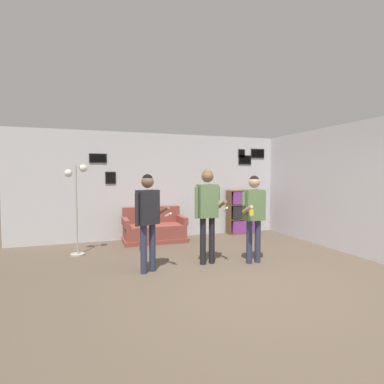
{
  "coord_description": "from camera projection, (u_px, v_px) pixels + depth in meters",
  "views": [
    {
      "loc": [
        -2.2,
        -3.65,
        1.63
      ],
      "look_at": [
        -0.26,
        1.98,
        1.29
      ],
      "focal_mm": 28.0,
      "sensor_mm": 36.0,
      "label": 1
    }
  ],
  "objects": [
    {
      "name": "person_player_foreground_left",
      "position": [
        148.0,
        212.0,
        4.97
      ],
      "size": [
        0.59,
        0.38,
        1.65
      ],
      "color": "#2D334C",
      "rests_on": "ground_plane"
    },
    {
      "name": "couch",
      "position": [
        154.0,
        230.0,
        7.36
      ],
      "size": [
        1.51,
        0.8,
        0.83
      ],
      "color": "brown",
      "rests_on": "ground_plane"
    },
    {
      "name": "wall_back",
      "position": [
        177.0,
        185.0,
        7.93
      ],
      "size": [
        8.13,
        0.08,
        2.7
      ],
      "color": "silver",
      "rests_on": "ground_plane"
    },
    {
      "name": "person_player_foreground_center",
      "position": [
        207.0,
        205.0,
        5.44
      ],
      "size": [
        0.51,
        0.45,
        1.74
      ],
      "color": "black",
      "rests_on": "ground_plane"
    },
    {
      "name": "floor_lamp",
      "position": [
        76.0,
        193.0,
        6.02
      ],
      "size": [
        0.44,
        0.28,
        1.84
      ],
      "color": "#ADA89E",
      "rests_on": "ground_plane"
    },
    {
      "name": "wall_right",
      "position": [
        320.0,
        187.0,
        6.98
      ],
      "size": [
        0.06,
        6.35,
        2.7
      ],
      "color": "silver",
      "rests_on": "ground_plane"
    },
    {
      "name": "bookshelf",
      "position": [
        243.0,
        212.0,
        8.37
      ],
      "size": [
        0.92,
        0.3,
        1.21
      ],
      "color": "brown",
      "rests_on": "ground_plane"
    },
    {
      "name": "person_watcher_holding_cup",
      "position": [
        254.0,
        210.0,
        5.51
      ],
      "size": [
        0.5,
        0.42,
        1.62
      ],
      "color": "#2D334C",
      "rests_on": "ground_plane"
    },
    {
      "name": "ground_plane",
      "position": [
        255.0,
        290.0,
        4.25
      ],
      "size": [
        20.0,
        20.0,
        0.0
      ],
      "primitive_type": "plane",
      "color": "brown"
    },
    {
      "name": "bottle_on_floor",
      "position": [
        141.0,
        245.0,
        6.48
      ],
      "size": [
        0.07,
        0.07,
        0.29
      ],
      "color": "brown",
      "rests_on": "ground_plane"
    }
  ]
}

